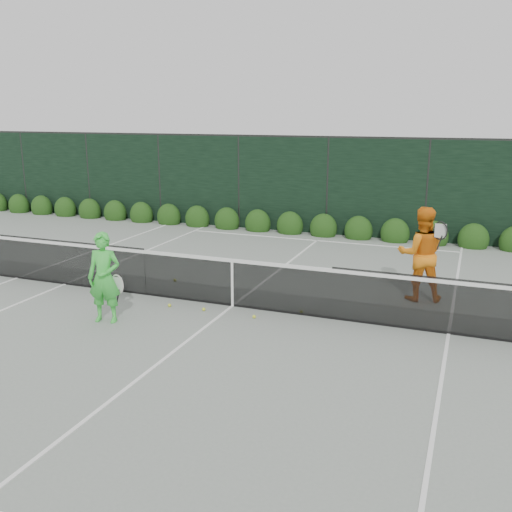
% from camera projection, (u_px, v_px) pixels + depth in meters
% --- Properties ---
extents(ground, '(80.00, 80.00, 0.00)m').
position_uv_depth(ground, '(233.00, 306.00, 11.40)').
color(ground, gray).
rests_on(ground, ground).
extents(tennis_net, '(12.90, 0.10, 1.07)m').
position_uv_depth(tennis_net, '(231.00, 281.00, 11.28)').
color(tennis_net, black).
rests_on(tennis_net, ground).
extents(player_woman, '(0.70, 0.53, 1.68)m').
position_uv_depth(player_woman, '(104.00, 278.00, 10.38)').
color(player_woman, green).
rests_on(player_woman, ground).
extents(player_man, '(1.09, 0.94, 1.94)m').
position_uv_depth(player_man, '(421.00, 254.00, 11.58)').
color(player_man, orange).
rests_on(player_man, ground).
extents(court_lines, '(11.03, 23.83, 0.01)m').
position_uv_depth(court_lines, '(233.00, 306.00, 11.40)').
color(court_lines, white).
rests_on(court_lines, ground).
extents(windscreen_fence, '(32.00, 21.07, 3.06)m').
position_uv_depth(windscreen_fence, '(160.00, 266.00, 8.57)').
color(windscreen_fence, black).
rests_on(windscreen_fence, ground).
extents(hedge_row, '(31.66, 0.65, 0.94)m').
position_uv_depth(hedge_row, '(323.00, 228.00, 17.80)').
color(hedge_row, '#183A0F').
rests_on(hedge_row, ground).
extents(tennis_balls, '(4.07, 1.65, 0.07)m').
position_uv_depth(tennis_balls, '(201.00, 302.00, 11.54)').
color(tennis_balls, yellow).
rests_on(tennis_balls, ground).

